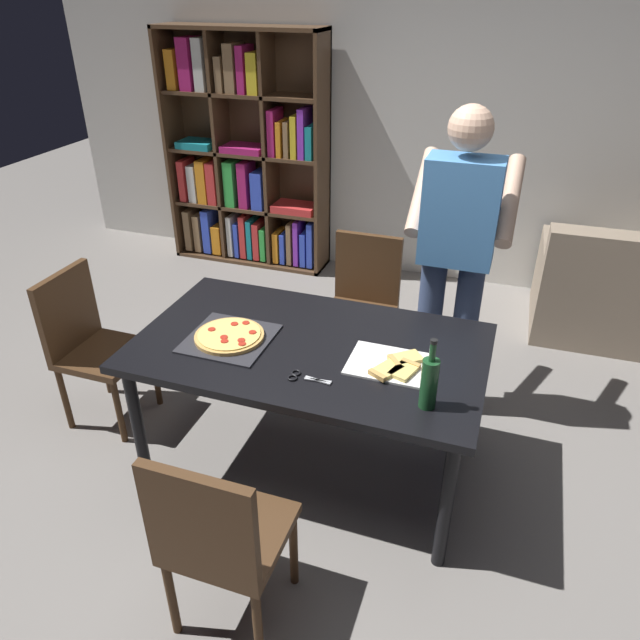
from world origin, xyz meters
TOP-DOWN VIEW (x-y plane):
  - ground_plane at (0.00, 0.00)m, footprint 12.00×12.00m
  - back_wall at (0.00, 2.60)m, footprint 6.40×0.10m
  - dining_table at (0.00, 0.00)m, footprint 1.65×0.97m
  - chair_near_camera at (-0.00, -0.97)m, footprint 0.42×0.42m
  - chair_far_side at (0.00, 0.97)m, footprint 0.42×0.42m
  - chair_left_end at (-1.31, 0.00)m, footprint 0.42×0.42m
  - bookshelf at (-1.45, 2.37)m, footprint 1.40×0.35m
  - person_serving_pizza at (0.56, 0.75)m, footprint 0.55×0.54m
  - pepperoni_pizza_on_tray at (-0.38, -0.09)m, footprint 0.39×0.39m
  - pizza_slices_on_towel at (0.42, -0.06)m, footprint 0.36×0.30m
  - wine_bottle at (0.61, -0.29)m, footprint 0.07×0.07m
  - kitchen_scissors at (0.07, -0.27)m, footprint 0.19×0.08m

SIDE VIEW (x-z plane):
  - ground_plane at x=0.00m, z-range 0.00..0.00m
  - chair_near_camera at x=0.00m, z-range 0.06..0.96m
  - chair_far_side at x=0.00m, z-range 0.06..0.96m
  - chair_left_end at x=-1.31m, z-range 0.06..0.96m
  - dining_table at x=0.00m, z-range 0.30..1.05m
  - kitchen_scissors at x=0.07m, z-range 0.75..0.76m
  - pizza_slices_on_towel at x=0.42m, z-range 0.75..0.78m
  - pepperoni_pizza_on_tray at x=-0.38m, z-range 0.75..0.78m
  - wine_bottle at x=0.61m, z-range 0.71..1.03m
  - bookshelf at x=-1.45m, z-range -0.07..1.88m
  - person_serving_pizza at x=0.56m, z-range 0.12..1.87m
  - back_wall at x=0.00m, z-range 0.00..2.80m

